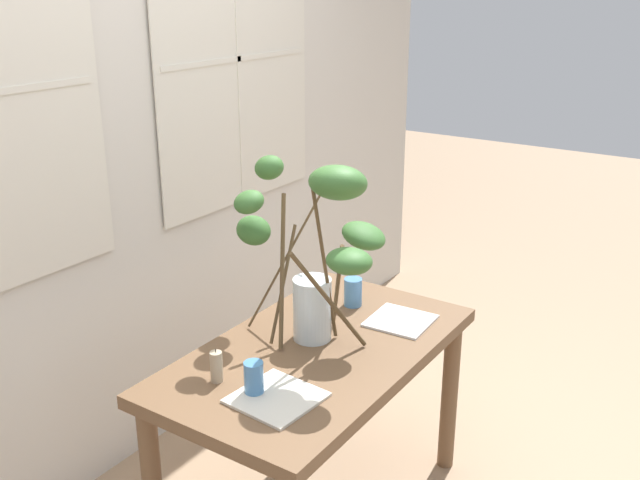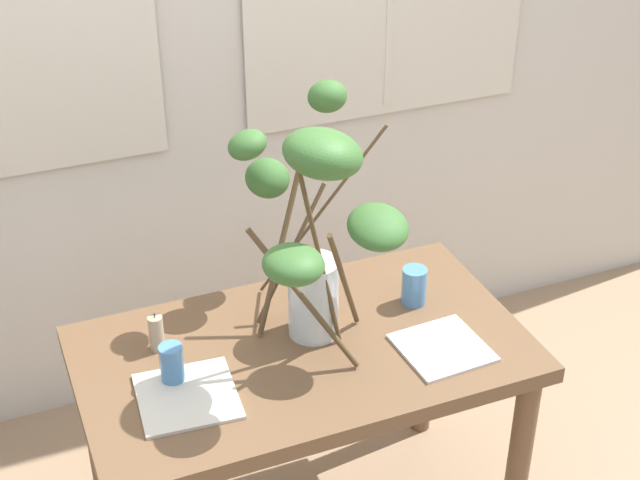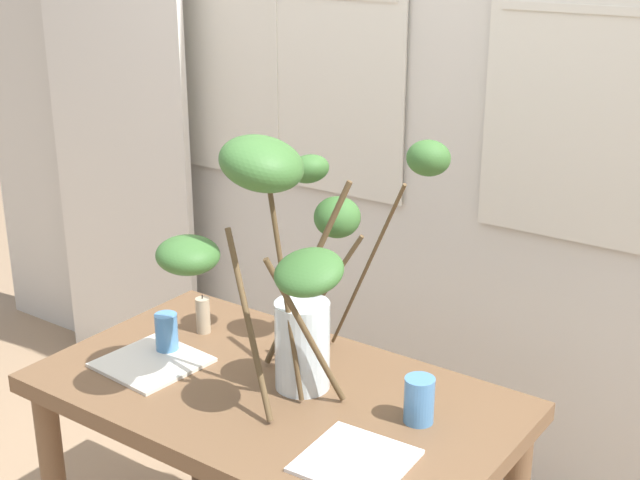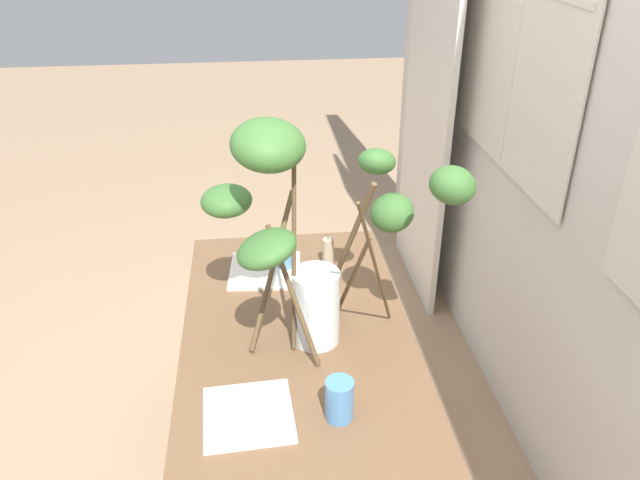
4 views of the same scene
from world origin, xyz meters
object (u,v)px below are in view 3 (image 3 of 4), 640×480
drinking_glass_blue_right (419,400)px  plate_square_right (356,461)px  dining_table (274,425)px  plate_square_left (152,362)px  vase_with_branches (295,254)px  pillar_candle (203,315)px  drinking_glass_blue_left (167,333)px

drinking_glass_blue_right → plate_square_right: (-0.03, -0.23, -0.05)m
dining_table → plate_square_left: 0.38m
vase_with_branches → drinking_glass_blue_right: (0.34, 0.04, -0.31)m
dining_table → plate_square_left: plate_square_left is taller
plate_square_left → pillar_candle: size_ratio=2.11×
drinking_glass_blue_left → drinking_glass_blue_right: (0.75, 0.09, 0.00)m
vase_with_branches → plate_square_right: bearing=-31.9°
dining_table → pillar_candle: pillar_candle is taller
drinking_glass_blue_right → plate_square_left: drinking_glass_blue_right is taller
pillar_candle → dining_table: bearing=-21.1°
drinking_glass_blue_left → pillar_candle: size_ratio=0.97×
drinking_glass_blue_right → plate_square_left: 0.76m
plate_square_right → vase_with_branches: bearing=148.1°
drinking_glass_blue_left → drinking_glass_blue_right: 0.76m
dining_table → plate_square_right: 0.40m
pillar_candle → plate_square_left: bearing=-84.9°
dining_table → drinking_glass_blue_left: drinking_glass_blue_left is taller
drinking_glass_blue_right → plate_square_right: size_ratio=0.50×
vase_with_branches → plate_square_left: size_ratio=2.97×
dining_table → drinking_glass_blue_left: 0.41m
drinking_glass_blue_right → plate_square_right: bearing=-97.0°
dining_table → plate_square_right: plate_square_right is taller
plate_square_left → vase_with_branches: bearing=17.0°
vase_with_branches → pillar_candle: bearing=165.6°
plate_square_right → pillar_candle: (-0.73, 0.30, 0.05)m
dining_table → vase_with_branches: (0.05, 0.04, 0.48)m
drinking_glass_blue_right → plate_square_left: bearing=-167.4°
drinking_glass_blue_left → plate_square_left: bearing=-78.0°
plate_square_left → plate_square_right: bearing=-5.5°
drinking_glass_blue_left → drinking_glass_blue_right: size_ratio=0.99×
dining_table → vase_with_branches: vase_with_branches is taller
drinking_glass_blue_left → pillar_candle: pillar_candle is taller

